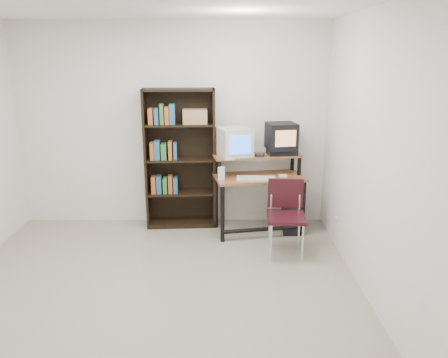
{
  "coord_description": "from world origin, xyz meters",
  "views": [
    {
      "loc": [
        0.66,
        -3.62,
        2.18
      ],
      "look_at": [
        0.67,
        1.1,
        0.84
      ],
      "focal_mm": 35.0,
      "sensor_mm": 36.0,
      "label": 1
    }
  ],
  "objects_px": {
    "bookshelf": "(180,157)",
    "crt_tv": "(281,136)",
    "computer_desk": "(259,180)",
    "school_chair": "(286,209)",
    "pc_tower": "(290,214)",
    "crt_monitor": "(234,142)"
  },
  "relations": [
    {
      "from": "school_chair",
      "to": "pc_tower",
      "type": "bearing_deg",
      "value": 79.2
    },
    {
      "from": "crt_tv",
      "to": "bookshelf",
      "type": "distance_m",
      "value": 1.32
    },
    {
      "from": "computer_desk",
      "to": "pc_tower",
      "type": "relative_size",
      "value": 2.61
    },
    {
      "from": "crt_monitor",
      "to": "pc_tower",
      "type": "height_order",
      "value": "crt_monitor"
    },
    {
      "from": "computer_desk",
      "to": "pc_tower",
      "type": "distance_m",
      "value": 0.63
    },
    {
      "from": "school_chair",
      "to": "crt_tv",
      "type": "bearing_deg",
      "value": 91.28
    },
    {
      "from": "pc_tower",
      "to": "bookshelf",
      "type": "distance_m",
      "value": 1.6
    },
    {
      "from": "school_chair",
      "to": "bookshelf",
      "type": "bearing_deg",
      "value": 148.42
    },
    {
      "from": "pc_tower",
      "to": "school_chair",
      "type": "height_order",
      "value": "school_chair"
    },
    {
      "from": "bookshelf",
      "to": "crt_tv",
      "type": "bearing_deg",
      "value": -8.16
    },
    {
      "from": "bookshelf",
      "to": "crt_monitor",
      "type": "bearing_deg",
      "value": -17.3
    },
    {
      "from": "school_chair",
      "to": "bookshelf",
      "type": "height_order",
      "value": "bookshelf"
    },
    {
      "from": "bookshelf",
      "to": "computer_desk",
      "type": "bearing_deg",
      "value": -16.7
    },
    {
      "from": "crt_monitor",
      "to": "crt_tv",
      "type": "relative_size",
      "value": 1.21
    },
    {
      "from": "crt_monitor",
      "to": "pc_tower",
      "type": "xyz_separation_m",
      "value": [
        0.73,
        -0.03,
        -0.94
      ]
    },
    {
      "from": "pc_tower",
      "to": "crt_monitor",
      "type": "bearing_deg",
      "value": -178.96
    },
    {
      "from": "computer_desk",
      "to": "crt_tv",
      "type": "xyz_separation_m",
      "value": [
        0.28,
        0.13,
        0.54
      ]
    },
    {
      "from": "crt_monitor",
      "to": "pc_tower",
      "type": "relative_size",
      "value": 1.08
    },
    {
      "from": "crt_tv",
      "to": "pc_tower",
      "type": "height_order",
      "value": "crt_tv"
    },
    {
      "from": "pc_tower",
      "to": "bookshelf",
      "type": "relative_size",
      "value": 0.25
    },
    {
      "from": "computer_desk",
      "to": "crt_tv",
      "type": "relative_size",
      "value": 2.93
    },
    {
      "from": "bookshelf",
      "to": "school_chair",
      "type": "bearing_deg",
      "value": -37.99
    }
  ]
}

